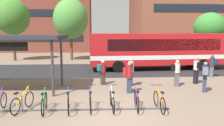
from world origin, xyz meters
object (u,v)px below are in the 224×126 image
object	(u,v)px
city_bus	(157,50)
parked_bicycle_blue_3	(68,102)
parked_bicycle_green_2	(44,103)
parked_bicycle_blue_4	(90,101)
street_tree_2	(12,17)
commuter_teal_pack_1	(102,71)
commuter_black_pack_2	(197,69)
parked_bicycle_purple_6	(137,100)
commuter_navy_pack_6	(213,64)
commuter_grey_pack_4	(205,75)
street_tree_0	(71,19)
commuter_black_pack_3	(177,71)
commuter_black_pack_0	(131,70)
parked_bicycle_silver_5	(112,101)
commuter_red_pack_5	(129,76)
parked_bicycle_orange_7	(159,101)
parked_bicycle_yellow_1	(23,102)
street_tree_1	(210,27)

from	to	relation	value
city_bus	parked_bicycle_blue_3	distance (m)	12.25
city_bus	parked_bicycle_green_2	bearing A→B (deg)	50.35
parked_bicycle_blue_4	street_tree_2	bearing A→B (deg)	25.32
commuter_teal_pack_1	commuter_black_pack_2	world-z (taller)	commuter_black_pack_2
parked_bicycle_purple_6	commuter_navy_pack_6	world-z (taller)	commuter_navy_pack_6
commuter_teal_pack_1	parked_bicycle_blue_4	bearing A→B (deg)	-125.33
parked_bicycle_purple_6	commuter_grey_pack_4	bearing A→B (deg)	-56.12
city_bus	commuter_black_pack_2	distance (m)	5.95
parked_bicycle_green_2	commuter_black_pack_2	distance (m)	9.75
parked_bicycle_blue_3	street_tree_0	size ratio (longest dim) A/B	0.24
parked_bicycle_blue_4	street_tree_0	distance (m)	18.08
parked_bicycle_blue_3	commuter_black_pack_3	size ratio (longest dim) A/B	1.04
commuter_navy_pack_6	parked_bicycle_blue_4	bearing A→B (deg)	75.79
commuter_black_pack_0	commuter_navy_pack_6	bearing A→B (deg)	-52.57
parked_bicycle_blue_3	parked_bicycle_silver_5	size ratio (longest dim) A/B	1.00
commuter_teal_pack_1	street_tree_2	size ratio (longest dim) A/B	0.22
commuter_red_pack_5	street_tree_2	bearing A→B (deg)	133.25
commuter_grey_pack_4	commuter_red_pack_5	world-z (taller)	commuter_grey_pack_4
parked_bicycle_blue_4	parked_bicycle_blue_3	bearing A→B (deg)	91.18
commuter_black_pack_2	commuter_red_pack_5	size ratio (longest dim) A/B	1.01
city_bus	parked_bicycle_blue_4	xyz separation A→B (m)	(-5.66, -10.16, -1.39)
commuter_red_pack_5	street_tree_0	distance (m)	16.04
parked_bicycle_orange_7	street_tree_2	size ratio (longest dim) A/B	0.24
parked_bicycle_yellow_1	commuter_black_pack_2	xyz separation A→B (m)	(9.60, 4.30, 0.62)
parked_bicycle_orange_7	parked_bicycle_silver_5	bearing A→B (deg)	84.49
parked_bicycle_blue_3	commuter_black_pack_2	world-z (taller)	commuter_black_pack_2
parked_bicycle_green_2	parked_bicycle_purple_6	distance (m)	3.96
parked_bicycle_silver_5	commuter_black_pack_3	world-z (taller)	commuter_black_pack_3
parked_bicycle_blue_3	commuter_navy_pack_6	distance (m)	11.70
parked_bicycle_blue_3	commuter_black_pack_0	size ratio (longest dim) A/B	0.98
city_bus	commuter_black_pack_0	xyz separation A→B (m)	(-3.25, -6.04, -0.77)
city_bus	parked_bicycle_orange_7	world-z (taller)	city_bus
parked_bicycle_purple_6	street_tree_2	world-z (taller)	street_tree_2
commuter_navy_pack_6	street_tree_2	distance (m)	21.53
commuter_teal_pack_1	commuter_red_pack_5	bearing A→B (deg)	-82.66
parked_bicycle_green_2	parked_bicycle_blue_3	size ratio (longest dim) A/B	1.00
parked_bicycle_purple_6	commuter_teal_pack_1	bearing A→B (deg)	20.93
commuter_navy_pack_6	street_tree_0	xyz separation A→B (m)	(-11.56, 10.99, 3.87)
parked_bicycle_orange_7	street_tree_1	xyz separation A→B (m)	(10.52, 16.24, 3.50)
parked_bicycle_purple_6	street_tree_2	distance (m)	21.15
parked_bicycle_yellow_1	parked_bicycle_silver_5	xyz separation A→B (m)	(3.83, -0.12, 0.00)
commuter_black_pack_0	commuter_black_pack_3	xyz separation A→B (m)	(2.77, -0.36, -0.05)
parked_bicycle_blue_4	commuter_black_pack_0	xyz separation A→B (m)	(2.41, 4.11, 0.62)
street_tree_0	commuter_teal_pack_1	bearing A→B (deg)	-75.34
parked_bicycle_silver_5	commuter_grey_pack_4	distance (m)	5.89
commuter_black_pack_2	parked_bicycle_blue_4	bearing A→B (deg)	102.16
parked_bicycle_yellow_1	parked_bicycle_purple_6	size ratio (longest dim) A/B	0.97
commuter_grey_pack_4	parked_bicycle_orange_7	bearing A→B (deg)	152.55
parked_bicycle_yellow_1	street_tree_0	xyz separation A→B (m)	(0.17, 17.25, 4.45)
city_bus	parked_bicycle_blue_4	distance (m)	11.71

